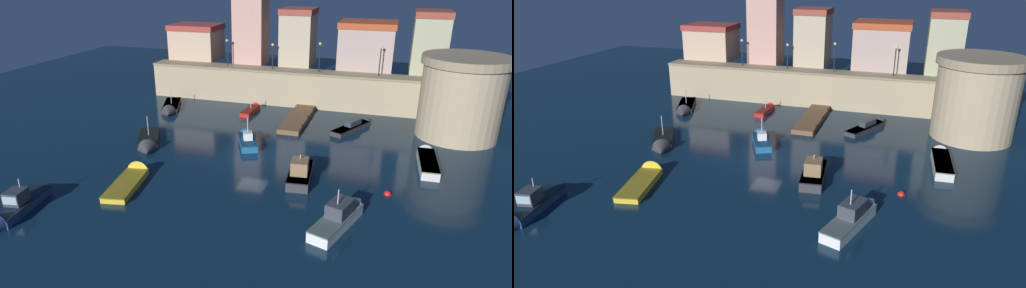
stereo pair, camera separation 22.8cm
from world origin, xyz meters
TOP-DOWN VIEW (x-y plane):
  - ground_plane at (0.00, 0.00)m, footprint 98.48×98.48m
  - quay_wall at (0.00, 17.70)m, footprint 37.45×2.88m
  - old_town_backdrop at (0.58, 21.41)m, footprint 34.70×5.84m
  - fortress_tower at (17.62, 11.69)m, footprint 8.27×8.27m
  - pier_dock at (1.52, 11.67)m, footprint 2.28×9.48m
  - quay_lamp_0 at (-8.97, 17.70)m, footprint 0.32×0.32m
  - quay_lamp_1 at (-3.10, 17.70)m, footprint 0.32×0.32m
  - quay_lamp_2 at (2.61, 17.70)m, footprint 0.32×0.32m
  - quay_lamp_3 at (9.47, 17.70)m, footprint 0.32×0.32m
  - moored_boat_0 at (14.64, 3.80)m, footprint 1.70×6.88m
  - moored_boat_1 at (-7.86, -6.63)m, footprint 3.03×6.79m
  - moored_boat_2 at (8.85, -8.02)m, footprint 3.48×6.73m
  - moored_boat_3 at (-13.70, 10.84)m, footprint 4.05×6.92m
  - moored_boat_4 at (-1.73, 3.72)m, footprint 3.39×5.13m
  - moored_boat_5 at (7.93, 11.21)m, footprint 4.25×6.73m
  - moored_boat_6 at (-10.44, 0.14)m, footprint 4.67×6.68m
  - moored_boat_7 at (4.79, -1.93)m, footprint 2.27×6.11m
  - moored_boat_9 at (-4.33, 13.54)m, footprint 1.36×4.79m
  - moored_boat_11 at (-12.67, -14.12)m, footprint 2.76×6.69m
  - mooring_buoy_0 at (11.66, -3.07)m, footprint 0.57×0.57m
  - mooring_buoy_1 at (-8.16, -5.54)m, footprint 0.60×0.60m

SIDE VIEW (x-z plane):
  - ground_plane at x=0.00m, z-range 0.00..0.00m
  - mooring_buoy_0 at x=11.66m, z-range -0.28..0.28m
  - mooring_buoy_1 at x=-8.16m, z-range -0.30..0.30m
  - moored_boat_6 at x=-10.44m, z-range -1.29..1.78m
  - pier_dock at x=1.52m, z-range -0.10..0.60m
  - moored_boat_1 at x=-7.86m, z-range -0.61..1.13m
  - moored_boat_3 at x=-13.70m, z-range -1.13..1.67m
  - moored_boat_9 at x=-4.33m, z-range -0.75..1.33m
  - moored_boat_5 at x=7.93m, z-range -0.37..1.04m
  - moored_boat_0 at x=14.64m, z-range -0.27..1.09m
  - moored_boat_4 at x=-1.73m, z-range -1.16..2.02m
  - moored_boat_11 at x=-12.67m, z-range -0.91..1.78m
  - moored_boat_2 at x=8.85m, z-range -0.95..2.12m
  - moored_boat_7 at x=4.79m, z-range -0.73..1.93m
  - quay_wall at x=0.00m, z-range 0.01..4.32m
  - fortress_tower at x=17.62m, z-range 0.06..8.13m
  - quay_lamp_1 at x=-3.10m, z-range 4.84..7.89m
  - quay_lamp_0 at x=-8.97m, z-range 4.86..8.16m
  - quay_lamp_3 at x=9.47m, z-range 4.87..8.26m
  - quay_lamp_2 at x=2.61m, z-range 4.87..8.31m
  - old_town_backdrop at x=0.58m, z-range 2.67..12.27m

